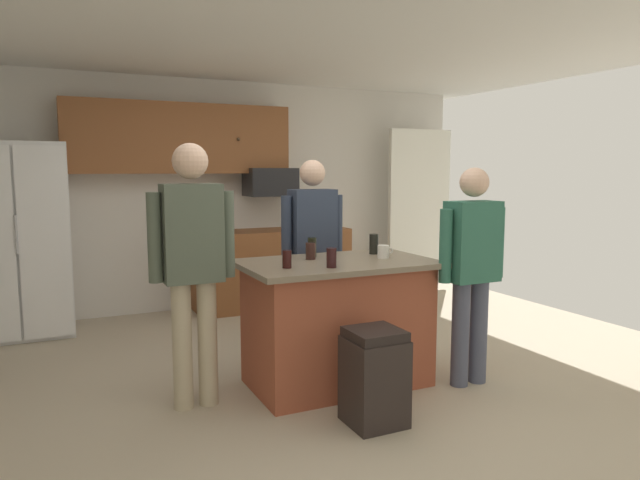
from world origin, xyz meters
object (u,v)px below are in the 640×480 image
microwave_over_range (270,182)px  kitchen_island (337,322)px  person_guest_left (312,243)px  glass_dark_ale (331,258)px  trash_bin (374,377)px  person_host_foreground (193,256)px  mug_ceramic_white (384,252)px  glass_stout_tall (311,251)px  refrigerator (19,240)px  glass_short_whisky (312,247)px  glass_pilsner (374,244)px  person_guest_by_door (472,262)px  tumbler_amber (287,259)px

microwave_over_range → kitchen_island: size_ratio=0.40×
person_guest_left → glass_dark_ale: (-0.32, -1.02, 0.03)m
trash_bin → person_host_foreground: bearing=141.7°
person_host_foreground → person_guest_left: size_ratio=1.05×
glass_dark_ale → mug_ceramic_white: size_ratio=1.04×
mug_ceramic_white → glass_stout_tall: bearing=160.7°
refrigerator → microwave_over_range: (2.60, 0.12, 0.53)m
glass_stout_tall → trash_bin: (0.05, -0.87, -0.69)m
mug_ceramic_white → trash_bin: 1.07m
person_guest_left → mug_ceramic_white: person_guest_left is taller
refrigerator → person_guest_left: (2.32, -1.67, 0.04)m
refrigerator → person_guest_left: refrigerator is taller
glass_short_whisky → glass_dark_ale: bearing=-99.5°
glass_dark_ale → mug_ceramic_white: glass_dark_ale is taller
refrigerator → person_host_foreground: (1.12, -2.41, 0.10)m
mug_ceramic_white → glass_stout_tall: size_ratio=1.03×
glass_pilsner → glass_short_whisky: size_ratio=1.07×
person_host_foreground → microwave_over_range: bearing=61.5°
kitchen_island → glass_dark_ale: size_ratio=10.45×
kitchen_island → glass_stout_tall: bearing=134.0°
glass_dark_ale → glass_stout_tall: 0.39m
person_host_foreground → trash_bin: person_host_foreground is taller
refrigerator → kitchen_island: (2.17, -2.45, -0.45)m
person_host_foreground → glass_short_whisky: 0.99m
person_guest_by_door → trash_bin: person_guest_by_door is taller
refrigerator → person_guest_by_door: refrigerator is taller
kitchen_island → tumbler_amber: (-0.45, -0.13, 0.52)m
person_guest_left → glass_pilsner: person_guest_left is taller
glass_pilsner → refrigerator: bearing=138.9°
microwave_over_range → trash_bin: (-0.53, -3.28, -1.15)m
person_guest_left → glass_pilsner: 0.65m
kitchen_island → person_guest_by_door: 1.08m
glass_short_whisky → trash_bin: size_ratio=0.24×
kitchen_island → mug_ceramic_white: mug_ceramic_white is taller
kitchen_island → glass_short_whisky: glass_short_whisky is taller
glass_pilsner → tumbler_amber: 0.93m
kitchen_island → person_guest_left: (0.15, 0.78, 0.50)m
person_guest_left → glass_short_whisky: size_ratio=11.27×
glass_stout_tall → trash_bin: glass_stout_tall is taller
refrigerator → mug_ceramic_white: refrigerator is taller
person_guest_by_door → glass_short_whisky: size_ratio=10.81×
person_guest_left → glass_pilsner: (0.27, -0.59, 0.04)m
person_guest_left → refrigerator: bearing=-114.7°
person_guest_by_door → glass_short_whisky: bearing=-9.6°
tumbler_amber → refrigerator: bearing=123.7°
person_guest_left → tumbler_amber: size_ratio=13.76×
microwave_over_range → glass_stout_tall: (-0.58, -2.41, -0.46)m
refrigerator → glass_stout_tall: size_ratio=14.69×
glass_stout_tall → glass_pilsner: glass_pilsner is taller
mug_ceramic_white → glass_pilsner: glass_pilsner is taller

